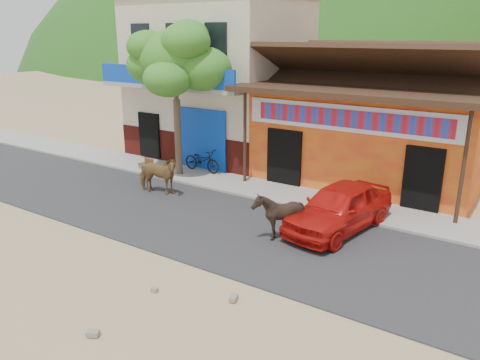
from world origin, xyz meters
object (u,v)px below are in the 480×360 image
object	(u,v)px
tree	(177,100)
scooter	(202,160)
cafe_chair_right	(147,160)
cow_dark	(279,215)
cafe_chair_left	(144,159)
cow_tan	(157,175)
red_car	(339,207)

from	to	relation	value
tree	scooter	xyz separation A→B (m)	(0.60, 0.74, -2.53)
cafe_chair_right	scooter	bearing A→B (deg)	17.34
cow_dark	scooter	xyz separation A→B (m)	(-5.79, 3.93, -0.15)
tree	scooter	world-z (taller)	tree
cafe_chair_left	cow_tan	bearing A→B (deg)	-20.40
cafe_chair_right	cafe_chair_left	bearing A→B (deg)	143.97
cow_dark	cafe_chair_right	xyz separation A→B (m)	(-7.79, 2.78, -0.19)
cafe_chair_left	cafe_chair_right	distance (m)	0.34
scooter	cafe_chair_left	distance (m)	2.53
cow_tan	cafe_chair_left	size ratio (longest dim) A/B	2.03
cow_dark	red_car	xyz separation A→B (m)	(1.16, 1.53, -0.00)
cow_tan	cafe_chair_left	distance (m)	3.22
cow_tan	cafe_chair_right	world-z (taller)	cow_tan
tree	cafe_chair_left	xyz separation A→B (m)	(-1.71, -0.28, -2.59)
tree	cow_tan	world-z (taller)	tree
tree	cow_tan	size ratio (longest dim) A/B	3.59
cow_tan	cow_dark	world-z (taller)	cow_tan
cafe_chair_right	cow_dark	bearing A→B (deg)	-32.36
tree	red_car	xyz separation A→B (m)	(7.55, -1.66, -2.38)
cafe_chair_left	cafe_chair_right	bearing A→B (deg)	-7.14
cafe_chair_right	red_car	bearing A→B (deg)	-20.64
tree	cafe_chair_left	size ratio (longest dim) A/B	7.29
cow_tan	red_car	world-z (taller)	cow_tan
cow_tan	scooter	xyz separation A→B (m)	(-0.27, 2.94, -0.16)
cow_dark	cafe_chair_left	size ratio (longest dim) A/B	1.69
red_car	scooter	size ratio (longest dim) A/B	2.28
scooter	cafe_chair_left	size ratio (longest dim) A/B	2.18
cafe_chair_left	scooter	bearing A→B (deg)	40.11
tree	cow_tan	distance (m)	3.35
cafe_chair_left	tree	bearing A→B (deg)	25.57
red_car	cow_dark	bearing A→B (deg)	-117.27
scooter	cafe_chair_left	world-z (taller)	scooter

